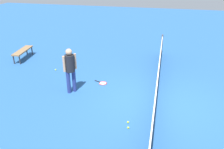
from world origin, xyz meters
The scene contains 9 objects.
ground_plane centered at (0.00, 0.00, 0.00)m, with size 40.00×40.00×0.00m, color #265693.
court_net centered at (0.00, 0.00, 0.50)m, with size 10.09×0.09×1.07m.
player_near_side centered at (-0.08, -3.10, 1.01)m, with size 0.48×0.48×1.70m.
tennis_racket_near_player centered at (-0.99, -2.17, 0.01)m, with size 0.41×0.60×0.03m.
tennis_ball_near_player centered at (-0.74, -3.48, 0.03)m, with size 0.07×0.07×0.07m, color #C6E033.
tennis_ball_by_net centered at (1.33, -0.74, 0.03)m, with size 0.07×0.07×0.07m, color #C6E033.
tennis_ball_midcourt centered at (1.59, -0.69, 0.03)m, with size 0.07×0.07×0.07m, color #C6E033.
tennis_ball_baseline centered at (-1.74, -4.57, 0.03)m, with size 0.07×0.07×0.07m, color #C6E033.
courtside_bench centered at (-2.69, -6.77, 0.42)m, with size 1.53×0.54×0.48m.
Camera 1 is at (6.92, 0.06, 4.28)m, focal length 36.80 mm.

